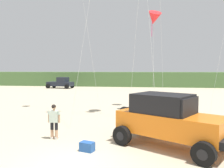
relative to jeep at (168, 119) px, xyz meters
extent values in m
plane|color=#C1B293|center=(-3.43, -2.41, -1.20)|extent=(220.00, 220.00, 0.00)
cube|color=#4C703D|center=(-2.89, 37.76, 0.21)|extent=(90.00, 7.57, 2.82)
cube|color=orange|center=(0.06, -0.04, -0.19)|extent=(4.72, 3.84, 0.90)
cube|color=orange|center=(1.47, -0.89, 0.18)|extent=(1.81, 2.02, 0.12)
cube|color=black|center=(-0.24, 0.14, 0.66)|extent=(2.88, 2.69, 0.80)
cube|color=black|center=(0.79, -0.47, 0.62)|extent=(0.95, 1.48, 0.72)
cylinder|color=black|center=(-1.93, 1.16, -0.09)|extent=(0.66, 0.82, 0.77)
cylinder|color=black|center=(2.09, -0.05, -0.78)|extent=(0.87, 0.69, 0.84)
cylinder|color=black|center=(2.09, -0.05, -0.78)|extent=(0.49, 0.47, 0.38)
cylinder|color=black|center=(1.03, -1.82, -0.78)|extent=(0.87, 0.69, 0.84)
cylinder|color=black|center=(1.03, -1.82, -0.78)|extent=(0.49, 0.47, 0.38)
cylinder|color=black|center=(-0.91, 1.75, -0.78)|extent=(0.87, 0.69, 0.84)
cylinder|color=black|center=(-0.91, 1.75, -0.78)|extent=(0.49, 0.47, 0.38)
cylinder|color=black|center=(-1.97, -0.02, -0.78)|extent=(0.87, 0.69, 0.84)
cylinder|color=black|center=(-1.97, -0.02, -0.78)|extent=(0.49, 0.47, 0.38)
cylinder|color=tan|center=(-5.36, 0.34, -0.95)|extent=(0.14, 0.14, 0.49)
cylinder|color=black|center=(-5.36, 0.34, -0.56)|extent=(0.15, 0.15, 0.36)
cube|color=silver|center=(-5.36, 0.38, -1.15)|extent=(0.12, 0.26, 0.10)
cylinder|color=tan|center=(-5.14, 0.34, -0.95)|extent=(0.14, 0.14, 0.49)
cylinder|color=black|center=(-5.14, 0.34, -0.56)|extent=(0.15, 0.15, 0.36)
cube|color=silver|center=(-5.14, 0.38, -1.15)|extent=(0.12, 0.26, 0.10)
cube|color=silver|center=(-5.25, 0.34, -0.11)|extent=(0.41, 0.27, 0.54)
cylinder|color=tan|center=(-5.50, 0.35, -0.12)|extent=(0.09, 0.09, 0.56)
cylinder|color=silver|center=(-5.50, 0.35, 0.07)|extent=(0.11, 0.11, 0.16)
cylinder|color=tan|center=(-4.99, 0.33, -0.12)|extent=(0.09, 0.09, 0.56)
cylinder|color=silver|center=(-4.99, 0.33, 0.07)|extent=(0.11, 0.11, 0.16)
cylinder|color=tan|center=(-5.25, 0.34, 0.20)|extent=(0.10, 0.10, 0.08)
sphere|color=tan|center=(-5.25, 0.34, 0.34)|extent=(0.21, 0.21, 0.21)
sphere|color=black|center=(-5.25, 0.32, 0.36)|extent=(0.21, 0.21, 0.21)
cube|color=#23519E|center=(-3.29, -1.03, -1.01)|extent=(0.64, 0.51, 0.38)
cube|color=#1E232D|center=(-16.23, 29.60, -0.44)|extent=(4.83, 2.55, 0.76)
cube|color=#1E232D|center=(-15.68, 29.52, 0.36)|extent=(1.85, 2.01, 0.84)
cylinder|color=black|center=(-14.24, 30.37, -0.82)|extent=(0.79, 0.37, 0.76)
cylinder|color=black|center=(-14.55, 28.29, -0.82)|extent=(0.79, 0.37, 0.76)
cylinder|color=black|center=(-17.90, 30.91, -0.82)|extent=(0.79, 0.37, 0.76)
cylinder|color=black|center=(-18.21, 28.83, -0.82)|extent=(0.79, 0.37, 0.76)
cylinder|color=silver|center=(0.21, 9.09, 4.47)|extent=(0.35, 2.25, 11.25)
cylinder|color=silver|center=(-5.42, 6.78, 6.12)|extent=(2.65, 1.85, 14.55)
cylinder|color=silver|center=(-4.63, 3.83, 4.59)|extent=(1.04, 3.05, 11.48)
cylinder|color=silver|center=(-1.67, 5.80, 4.58)|extent=(0.78, 1.69, 11.46)
cylinder|color=silver|center=(-0.78, 4.55, 4.77)|extent=(0.99, 3.25, 11.84)
cylinder|color=silver|center=(4.74, 8.42, 4.80)|extent=(2.75, 3.35, 11.91)
cone|color=red|center=(-0.41, 8.59, 6.09)|extent=(1.36, 1.57, 1.37)
cylinder|color=#E04C93|center=(-0.56, 8.59, 5.25)|extent=(0.05, 0.23, 1.10)
cylinder|color=silver|center=(-0.44, 7.62, 2.47)|extent=(0.07, 1.96, 7.24)
camera|label=1|loc=(-0.93, -9.99, 2.10)|focal=37.26mm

